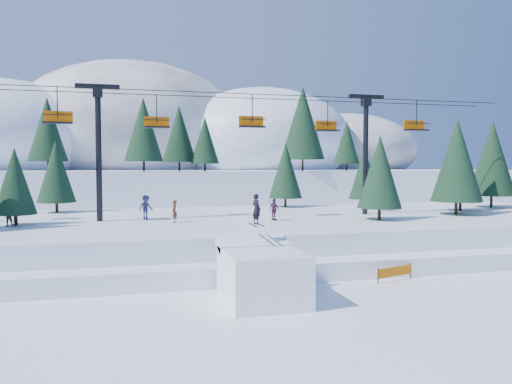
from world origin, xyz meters
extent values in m
plane|color=white|center=(0.00, 0.00, 0.00)|extent=(160.00, 160.00, 0.00)
cube|color=white|center=(0.00, 18.00, 1.25)|extent=(70.00, 22.00, 2.50)
cube|color=white|center=(0.00, 8.00, 0.55)|extent=(70.00, 6.00, 1.10)
cube|color=white|center=(0.00, 68.00, 3.00)|extent=(110.00, 60.00, 6.00)
ellipsoid|color=#605B59|center=(-6.00, 78.00, 13.26)|extent=(44.00, 39.60, 26.40)
ellipsoid|color=white|center=(18.00, 70.00, 11.42)|extent=(34.00, 30.60, 19.72)
ellipsoid|color=#605B59|center=(38.00, 76.00, 10.12)|extent=(30.00, 27.00, 15.00)
cylinder|color=black|center=(-4.92, 40.73, 6.63)|extent=(0.26, 0.26, 1.26)
cone|color=#1C3F24|center=(-4.92, 40.73, 11.11)|extent=(4.67, 4.67, 7.72)
cylinder|color=black|center=(2.77, 42.09, 6.49)|extent=(0.26, 0.26, 0.98)
cone|color=#1C3F24|center=(2.77, 42.09, 9.98)|extent=(3.63, 3.63, 6.00)
cylinder|color=black|center=(15.30, 40.15, 6.77)|extent=(0.26, 0.26, 1.54)
cone|color=#1C3F24|center=(15.30, 40.15, 12.27)|extent=(5.72, 5.72, 9.46)
cylinder|color=black|center=(-15.93, 42.04, 6.62)|extent=(0.26, 0.26, 1.23)
cone|color=#1C3F24|center=(-15.93, 42.04, 11.02)|extent=(4.58, 4.58, 7.57)
cylinder|color=black|center=(23.50, 44.42, 6.50)|extent=(0.26, 0.26, 1.00)
cone|color=#1C3F24|center=(23.50, 44.42, 10.06)|extent=(3.70, 3.70, 6.12)
cylinder|color=black|center=(-0.20, 44.91, 6.61)|extent=(0.26, 0.26, 1.21)
cone|color=#1C3F24|center=(-0.20, 44.91, 10.93)|extent=(4.50, 4.50, 7.44)
cube|color=white|center=(-0.60, 2.02, 1.26)|extent=(3.73, 4.61, 2.53)
cube|color=white|center=(-0.60, 4.00, 2.58)|extent=(3.73, 1.61, 0.90)
imported|color=black|center=(-0.50, 3.62, 4.43)|extent=(0.58, 0.68, 1.59)
cube|color=black|center=(-0.70, 3.62, 3.62)|extent=(0.11, 1.65, 0.03)
cube|color=black|center=(-0.30, 3.62, 3.62)|extent=(0.11, 1.65, 0.03)
cylinder|color=black|center=(-9.00, 18.00, 7.50)|extent=(0.44, 0.44, 10.00)
cube|color=black|center=(-9.00, 18.00, 12.60)|extent=(3.20, 0.35, 0.35)
cube|color=black|center=(-9.00, 18.00, 12.15)|extent=(0.70, 0.70, 0.70)
cylinder|color=black|center=(13.00, 18.00, 7.50)|extent=(0.44, 0.44, 10.00)
cube|color=black|center=(13.00, 18.00, 12.60)|extent=(3.20, 0.35, 0.35)
cube|color=black|center=(13.00, 18.00, 12.15)|extent=(0.70, 0.70, 0.70)
cylinder|color=black|center=(2.00, 16.80, 12.30)|extent=(46.00, 0.06, 0.06)
cylinder|color=black|center=(2.00, 19.20, 12.30)|extent=(46.00, 0.06, 0.06)
cylinder|color=black|center=(-11.69, 16.80, 11.20)|extent=(0.08, 0.08, 2.20)
cube|color=black|center=(-11.69, 16.80, 9.75)|extent=(2.00, 0.75, 0.12)
cube|color=#D86303|center=(-11.69, 17.18, 10.20)|extent=(2.00, 0.10, 0.85)
cylinder|color=black|center=(-11.69, 16.45, 10.30)|extent=(2.00, 0.06, 0.06)
cylinder|color=black|center=(-4.61, 19.20, 11.20)|extent=(0.08, 0.08, 2.20)
cube|color=black|center=(-4.61, 19.20, 9.75)|extent=(2.00, 0.75, 0.12)
cube|color=#D86303|center=(-4.61, 19.58, 10.20)|extent=(2.00, 0.10, 0.85)
cylinder|color=black|center=(-4.61, 18.85, 10.30)|extent=(2.00, 0.06, 0.06)
cylinder|color=black|center=(2.61, 16.80, 11.20)|extent=(0.08, 0.08, 2.20)
cube|color=black|center=(2.61, 16.80, 9.75)|extent=(2.00, 0.75, 0.12)
cube|color=#D86303|center=(2.61, 17.18, 10.20)|extent=(2.00, 0.10, 0.85)
cylinder|color=black|center=(2.61, 16.45, 10.30)|extent=(2.00, 0.06, 0.06)
cylinder|color=black|center=(9.97, 19.20, 11.20)|extent=(0.08, 0.08, 2.20)
cube|color=black|center=(9.97, 19.20, 9.75)|extent=(2.00, 0.75, 0.12)
cube|color=#D86303|center=(9.97, 19.58, 10.20)|extent=(2.00, 0.10, 0.85)
cylinder|color=black|center=(9.97, 18.85, 10.30)|extent=(2.00, 0.06, 0.06)
cylinder|color=black|center=(17.16, 16.80, 11.20)|extent=(0.08, 0.08, 2.20)
cube|color=black|center=(17.16, 16.80, 9.75)|extent=(2.00, 0.75, 0.12)
cube|color=#D86303|center=(17.16, 17.18, 10.20)|extent=(2.00, 0.10, 0.85)
cylinder|color=black|center=(17.16, 16.45, 10.30)|extent=(2.00, 0.06, 0.06)
cylinder|color=black|center=(20.35, 15.59, 3.07)|extent=(0.26, 0.26, 1.14)
cone|color=#1C3F24|center=(20.35, 15.59, 7.15)|extent=(4.24, 4.24, 7.01)
cylinder|color=black|center=(23.18, 18.80, 3.02)|extent=(0.26, 0.26, 1.03)
cone|color=#1C3F24|center=(23.18, 18.80, 6.71)|extent=(3.84, 3.84, 6.36)
cylinder|color=black|center=(28.59, 21.18, 3.11)|extent=(0.26, 0.26, 1.21)
cone|color=#1C3F24|center=(28.59, 21.18, 7.44)|extent=(4.50, 4.50, 7.45)
cylinder|color=black|center=(16.37, 24.78, 2.92)|extent=(0.26, 0.26, 0.84)
cone|color=#1C3F24|center=(16.37, 24.78, 5.92)|extent=(3.12, 3.12, 5.15)
cylinder|color=black|center=(-13.11, 26.50, 2.95)|extent=(0.26, 0.26, 0.91)
cone|color=#1C3F24|center=(-13.11, 26.50, 6.20)|extent=(3.38, 3.38, 5.58)
cylinder|color=black|center=(8.68, 27.01, 2.96)|extent=(0.26, 0.26, 0.92)
cone|color=#1C3F24|center=(8.68, 27.01, 6.24)|extent=(3.41, 3.41, 5.64)
cylinder|color=black|center=(-14.59, 16.78, 2.89)|extent=(0.26, 0.26, 0.77)
cone|color=#1C3F24|center=(-14.59, 16.78, 5.64)|extent=(2.86, 2.86, 4.73)
cylinder|color=black|center=(11.97, 13.57, 2.96)|extent=(0.26, 0.26, 0.92)
cone|color=#1C3F24|center=(11.97, 13.57, 6.24)|extent=(3.41, 3.41, 5.64)
imported|color=#431E3A|center=(3.93, 15.19, 3.34)|extent=(0.81, 1.07, 1.69)
imported|color=#432718|center=(-3.62, 15.65, 3.33)|extent=(0.42, 0.62, 1.66)
imported|color=#39233A|center=(-14.97, 16.31, 3.25)|extent=(0.80, 0.67, 1.50)
imported|color=#2F2A54|center=(-5.56, 18.79, 3.44)|extent=(1.40, 1.20, 1.88)
cylinder|color=black|center=(6.69, 3.92, 0.45)|extent=(0.06, 0.06, 0.90)
cylinder|color=black|center=(9.34, 4.83, 0.45)|extent=(0.06, 0.06, 0.90)
cube|color=#D86303|center=(8.01, 4.38, 0.55)|extent=(2.66, 0.95, 0.55)
cylinder|color=black|center=(10.44, 6.45, 0.45)|extent=(0.06, 0.06, 0.90)
cylinder|color=black|center=(13.11, 7.31, 0.45)|extent=(0.06, 0.06, 0.90)
cube|color=#D86303|center=(11.78, 6.88, 0.55)|extent=(2.68, 0.90, 0.55)
camera|label=1|loc=(-7.04, -21.31, 6.68)|focal=35.00mm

